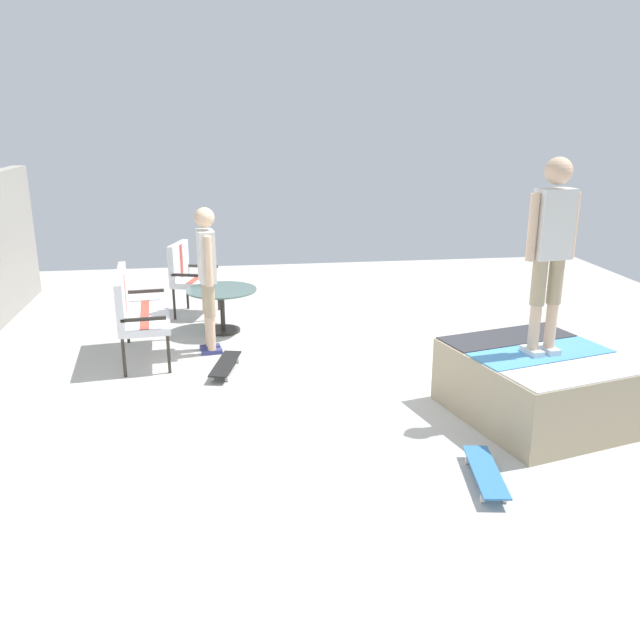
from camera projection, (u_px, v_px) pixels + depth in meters
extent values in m
cube|color=beige|center=(319.00, 389.00, 6.98)|extent=(12.00, 12.00, 0.10)
cube|color=tan|center=(538.00, 386.00, 6.13)|extent=(1.78, 1.68, 0.63)
cube|color=silver|center=(581.00, 372.00, 5.60)|extent=(0.79, 1.39, 0.01)
cube|color=#4C99D8|center=(541.00, 353.00, 6.04)|extent=(0.79, 1.39, 0.01)
cube|color=#333338|center=(507.00, 337.00, 6.48)|extent=(0.79, 1.39, 0.01)
cylinder|color=#B2B2B7|center=(481.00, 366.00, 5.81)|extent=(1.41, 0.40, 0.05)
cube|color=tan|center=(625.00, 373.00, 6.53)|extent=(1.63, 1.22, 0.52)
cylinder|color=#2D2823|center=(169.00, 354.00, 7.23)|extent=(0.04, 0.04, 0.44)
cylinder|color=#2D2823|center=(166.00, 323.00, 8.31)|extent=(0.04, 0.04, 0.44)
cylinder|color=#2D2823|center=(124.00, 358.00, 7.12)|extent=(0.04, 0.04, 0.44)
cylinder|color=#2D2823|center=(127.00, 326.00, 8.21)|extent=(0.04, 0.04, 0.44)
cube|color=silver|center=(145.00, 318.00, 7.64)|extent=(1.30, 0.67, 0.08)
cube|color=#B74738|center=(145.00, 314.00, 7.63)|extent=(1.21, 0.22, 0.00)
cube|color=silver|center=(122.00, 294.00, 7.50)|extent=(1.25, 0.21, 0.50)
cube|color=#B74738|center=(122.00, 294.00, 7.50)|extent=(0.11, 0.09, 0.46)
cube|color=#2D2823|center=(143.00, 319.00, 7.03)|extent=(0.09, 0.47, 0.04)
cube|color=#2D2823|center=(144.00, 291.00, 8.16)|extent=(0.09, 0.47, 0.04)
cylinder|color=#2D2823|center=(207.00, 305.00, 9.10)|extent=(0.04, 0.04, 0.44)
cylinder|color=#2D2823|center=(219.00, 295.00, 9.61)|extent=(0.04, 0.04, 0.44)
cylinder|color=#2D2823|center=(174.00, 304.00, 9.16)|extent=(0.04, 0.04, 0.44)
cylinder|color=#2D2823|center=(187.00, 294.00, 9.67)|extent=(0.04, 0.04, 0.44)
cube|color=silver|center=(196.00, 282.00, 9.31)|extent=(0.75, 0.70, 0.08)
cube|color=#B74738|center=(196.00, 279.00, 9.30)|extent=(0.58, 0.26, 0.00)
cube|color=silver|center=(179.00, 261.00, 9.26)|extent=(0.62, 0.25, 0.50)
cube|color=#B74738|center=(179.00, 261.00, 9.26)|extent=(0.12, 0.11, 0.46)
cube|color=#2D2823|center=(188.00, 275.00, 8.99)|extent=(0.17, 0.46, 0.04)
cube|color=#2D2823|center=(202.00, 266.00, 9.54)|extent=(0.17, 0.46, 0.04)
cylinder|color=#2D2823|center=(223.00, 311.00, 8.62)|extent=(0.06, 0.06, 0.55)
cylinder|color=#2D2823|center=(223.00, 330.00, 8.70)|extent=(0.44, 0.44, 0.03)
cylinder|color=#4C6660|center=(222.00, 290.00, 8.54)|extent=(0.90, 0.90, 0.02)
cube|color=navy|center=(212.00, 352.00, 7.87)|extent=(0.15, 0.25, 0.05)
cylinder|color=beige|center=(211.00, 334.00, 7.81)|extent=(0.10, 0.10, 0.41)
cylinder|color=tan|center=(209.00, 300.00, 7.69)|extent=(0.13, 0.13, 0.41)
cube|color=navy|center=(210.00, 347.00, 8.03)|extent=(0.15, 0.25, 0.05)
cylinder|color=beige|center=(209.00, 329.00, 7.96)|extent=(0.10, 0.10, 0.41)
cylinder|color=tan|center=(208.00, 297.00, 7.84)|extent=(0.13, 0.13, 0.41)
cube|color=silver|center=(206.00, 256.00, 7.62)|extent=(0.34, 0.23, 0.60)
sphere|color=beige|center=(204.00, 218.00, 7.49)|extent=(0.23, 0.23, 0.23)
cylinder|color=beige|center=(209.00, 261.00, 7.44)|extent=(0.08, 0.08, 0.57)
cylinder|color=beige|center=(204.00, 255.00, 7.81)|extent=(0.08, 0.08, 0.57)
cube|color=silver|center=(532.00, 351.00, 6.00)|extent=(0.25, 0.15, 0.05)
cylinder|color=beige|center=(534.00, 327.00, 5.93)|extent=(0.10, 0.10, 0.41)
cylinder|color=tan|center=(539.00, 282.00, 5.81)|extent=(0.13, 0.13, 0.41)
cube|color=silver|center=(548.00, 349.00, 6.05)|extent=(0.25, 0.15, 0.05)
cylinder|color=beige|center=(551.00, 325.00, 5.98)|extent=(0.10, 0.10, 0.41)
cylinder|color=tan|center=(555.00, 281.00, 5.86)|extent=(0.13, 0.13, 0.41)
cube|color=silver|center=(553.00, 224.00, 5.69)|extent=(0.23, 0.34, 0.60)
sphere|color=beige|center=(559.00, 171.00, 5.56)|extent=(0.23, 0.23, 0.23)
cylinder|color=beige|center=(533.00, 228.00, 5.64)|extent=(0.08, 0.08, 0.57)
cylinder|color=beige|center=(573.00, 225.00, 5.75)|extent=(0.08, 0.08, 0.57)
cube|color=black|center=(225.00, 363.00, 7.31)|extent=(0.82, 0.37, 0.02)
cylinder|color=silver|center=(238.00, 360.00, 7.58)|extent=(0.06, 0.04, 0.06)
cylinder|color=silver|center=(224.00, 360.00, 7.60)|extent=(0.06, 0.04, 0.06)
cylinder|color=silver|center=(227.00, 379.00, 7.05)|extent=(0.06, 0.04, 0.06)
cylinder|color=silver|center=(212.00, 378.00, 7.06)|extent=(0.06, 0.04, 0.06)
cube|color=#3372B2|center=(486.00, 471.00, 5.08)|extent=(0.82, 0.32, 0.02)
cylinder|color=silver|center=(487.00, 461.00, 5.37)|extent=(0.06, 0.04, 0.06)
cylinder|color=silver|center=(467.00, 461.00, 5.37)|extent=(0.06, 0.04, 0.06)
cylinder|color=silver|center=(505.00, 499.00, 4.84)|extent=(0.06, 0.04, 0.06)
cylinder|color=silver|center=(483.00, 499.00, 4.84)|extent=(0.06, 0.04, 0.06)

